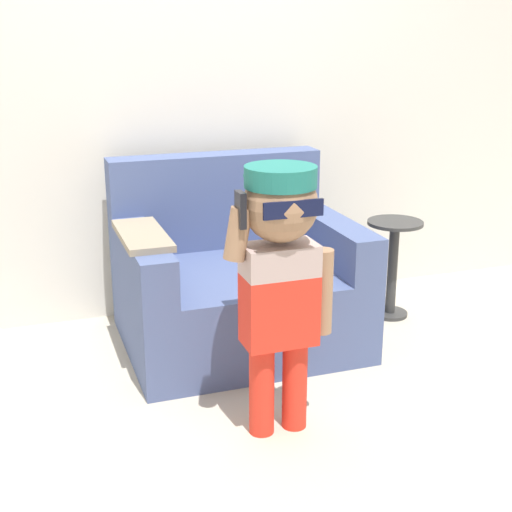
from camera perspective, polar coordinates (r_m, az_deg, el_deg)
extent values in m
plane|color=#BCB29E|center=(3.64, -2.28, -7.28)|extent=(10.00, 10.00, 0.00)
cube|color=silver|center=(3.91, -5.31, 14.21)|extent=(10.00, 0.05, 2.60)
cube|color=#475684|center=(3.61, -1.40, -3.94)|extent=(1.13, 0.95, 0.41)
cube|color=#475684|center=(3.83, -3.24, 4.46)|extent=(1.13, 0.17, 0.50)
cube|color=#475684|center=(3.31, -8.99, -0.41)|extent=(0.16, 0.78, 0.22)
cube|color=#475684|center=(3.60, 6.34, 1.18)|extent=(0.16, 0.78, 0.22)
cube|color=gray|center=(3.28, -9.10, 1.66)|extent=(0.20, 0.52, 0.03)
cylinder|color=red|center=(2.84, 0.46, -10.61)|extent=(0.10, 0.10, 0.38)
cylinder|color=red|center=(2.89, 3.11, -10.16)|extent=(0.10, 0.10, 0.38)
cube|color=red|center=(2.72, 1.86, -4.27)|extent=(0.28, 0.16, 0.28)
cube|color=#B29993|center=(2.65, 1.90, -0.28)|extent=(0.28, 0.16, 0.12)
sphere|color=#997051|center=(2.60, 1.95, 4.11)|extent=(0.28, 0.28, 0.28)
cylinder|color=#1E7066|center=(2.57, 1.98, 6.38)|extent=(0.27, 0.27, 0.08)
cube|color=#1E7066|center=(2.69, 1.01, 6.30)|extent=(0.16, 0.13, 0.01)
cube|color=#0F1433|center=(2.48, 3.02, 3.76)|extent=(0.22, 0.01, 0.06)
cylinder|color=#997051|center=(2.77, 5.34, -2.84)|extent=(0.08, 0.08, 0.34)
cylinder|color=#997051|center=(2.57, -1.47, 1.78)|extent=(0.11, 0.08, 0.20)
cube|color=black|center=(2.53, -1.24, 3.73)|extent=(0.02, 0.07, 0.13)
cylinder|color=#333333|center=(4.08, 10.64, -4.53)|extent=(0.20, 0.20, 0.02)
cylinder|color=#333333|center=(3.99, 10.85, -1.16)|extent=(0.05, 0.05, 0.53)
cylinder|color=#333333|center=(3.92, 11.08, 2.62)|extent=(0.30, 0.30, 0.02)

